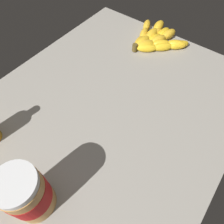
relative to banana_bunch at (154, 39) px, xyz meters
The scene contains 3 objects.
ground_plane 39.90cm from the banana_bunch, ahead, with size 98.41×76.36×4.82cm, color gray.
banana_bunch is the anchor object (origin of this frame).
peanut_butter_jar 72.11cm from the banana_bunch, ahead, with size 9.56×9.56×16.06cm.
Camera 1 is at (30.22, 26.00, 55.39)cm, focal length 34.02 mm.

